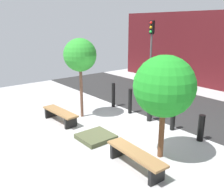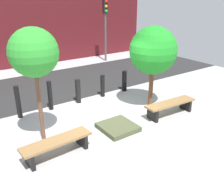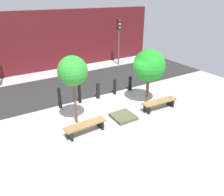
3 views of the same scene
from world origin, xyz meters
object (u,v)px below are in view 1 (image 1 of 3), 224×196
Objects in this scene: bollard_far_left at (113,95)px; bollard_center at (150,110)px; planter_bed at (96,137)px; bench_right at (136,157)px; traffic_light_west at (151,41)px; tree_behind_left_bench at (80,55)px; bollard_left at (130,101)px; bench_left at (60,114)px; tree_behind_right_bench at (164,87)px; bollard_far_right at (201,128)px; bollard_right at (173,118)px.

bollard_center is (2.18, 0.00, -0.10)m from bollard_far_left.
bollard_far_left reaches higher than bollard_center.
planter_bed is 2.55m from bollard_center.
bench_right is 10.24m from traffic_light_west.
bollard_left is at bearing 61.74° from tree_behind_left_bench.
tree_behind_left_bench is at bearing -85.04° from bollard_far_left.
bench_left is 0.96× the size of bench_right.
planter_bed is 3.37m from bollard_far_left.
tree_behind_right_bench is 3.30× the size of bollard_far_right.
bollard_center is at bearing 40.72° from tree_behind_left_bench.
bollard_far_left reaches higher than bench_right.
bench_left is 8.28m from traffic_light_west.
planter_bed is at bearing -130.89° from bollard_far_right.
bollard_far_left is 3.28m from bollard_right.
bench_left is 4.51m from tree_behind_right_bench.
tree_behind_right_bench is 3.11m from bollard_center.
bench_right reaches higher than bench_left.
bench_right is 2.15× the size of bollard_right.
bollard_left is 1.09m from bollard_center.
traffic_light_west reaches higher than bench_right.
bollard_left is at bearing 0.00° from bollard_far_left.
bench_right is 3.40m from bollard_center.
bollard_far_right is (3.27, 0.00, -0.09)m from bollard_left.
bollard_far_right is (4.37, 0.00, -0.11)m from bollard_far_left.
tree_behind_right_bench reaches higher than bollard_far_left.
bench_right is at bearing -49.37° from traffic_light_west.
bollard_left is (-3.12, 2.72, 0.19)m from bench_right.
traffic_light_west reaches higher than tree_behind_right_bench.
bollard_center is 1.04× the size of bollard_far_right.
planter_bed is 3.35m from bollard_far_right.
traffic_light_west reaches higher than bollard_left.
bollard_right is at bearing 180.00° from bollard_far_right.
planter_bed is (2.03, 0.20, -0.25)m from bench_left.
bollard_left is at bearing 67.69° from bench_left.
tree_behind_left_bench reaches higher than bollard_right.
bollard_left is at bearing 150.76° from tree_behind_right_bench.
tree_behind_right_bench is 2.37m from bollard_far_right.
tree_behind_left_bench reaches higher than planter_bed.
bollard_left is (-3.12, 1.75, -1.50)m from tree_behind_right_bench.
bollard_center is at bearing -47.38° from traffic_light_west.
bollard_far_right is at bearing 90.07° from bench_right.
bollard_far_left is (-0.15, 1.75, -1.89)m from tree_behind_left_bench.
bollard_center is at bearing 0.00° from bollard_far_left.
tree_behind_left_bench reaches higher than tree_behind_right_bench.
bench_right is 2.88m from bollard_right.
bollard_far_right is at bearing 0.00° from bollard_center.
bollard_left reaches higher than planter_bed.
tree_behind_right_bench is at bearing -29.24° from bollard_left.
bench_right is 5.02m from bollard_far_left.
bollard_center is at bearing 50.00° from bench_left.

